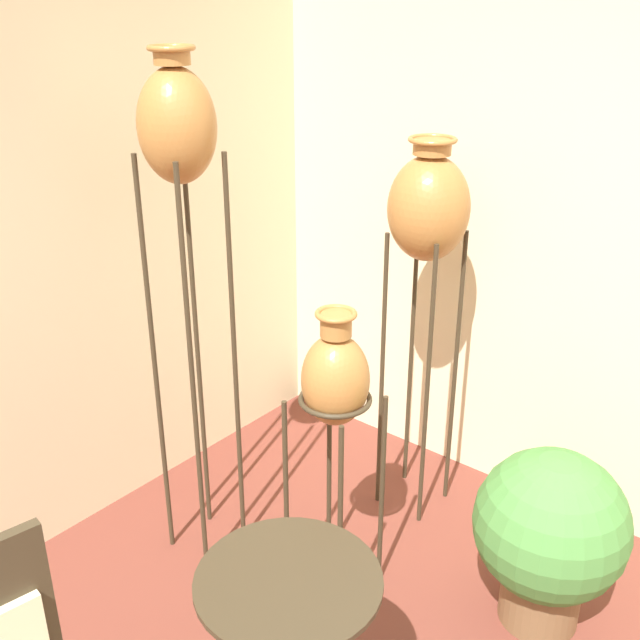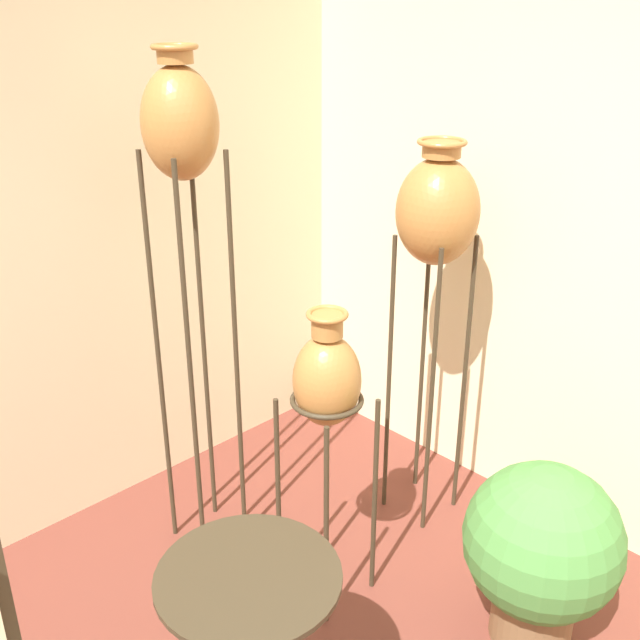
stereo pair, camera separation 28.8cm
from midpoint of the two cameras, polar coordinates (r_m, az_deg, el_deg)
vase_stand_tall at (r=2.76m, az=-7.52°, el=13.24°), size 0.28×0.28×2.08m
vase_stand_medium at (r=3.08m, az=11.62°, el=7.65°), size 0.34×0.34×1.72m
vase_stand_short at (r=2.71m, az=3.59°, el=-5.05°), size 0.28×0.28×1.22m
side_table at (r=2.34m, az=-1.51°, el=-22.55°), size 0.53×0.53×0.74m
potted_plant at (r=2.95m, az=19.35°, el=-16.23°), size 0.57×0.57×0.73m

